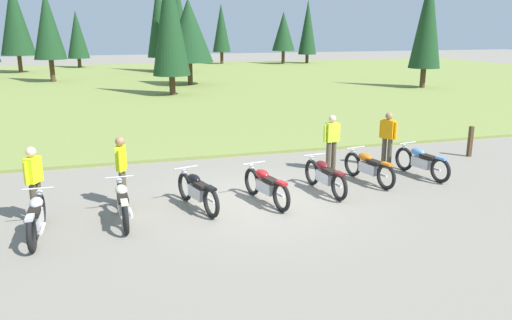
{
  "coord_description": "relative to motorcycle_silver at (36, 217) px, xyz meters",
  "views": [
    {
      "loc": [
        -3.5,
        -11.27,
        4.16
      ],
      "look_at": [
        0.0,
        0.6,
        0.9
      ],
      "focal_mm": 35.6,
      "sensor_mm": 36.0,
      "label": 1
    }
  ],
  "objects": [
    {
      "name": "grass_moorland",
      "position": [
        5.04,
        27.28,
        -0.39
      ],
      "size": [
        80.0,
        44.0,
        0.1
      ],
      "primitive_type": "cube",
      "color": "olive",
      "rests_on": "ground"
    },
    {
      "name": "forest_treeline",
      "position": [
        2.35,
        33.64,
        3.88
      ],
      "size": [
        42.6,
        28.66,
        8.23
      ],
      "color": "#47331E",
      "rests_on": "ground"
    },
    {
      "name": "rider_with_back_turned",
      "position": [
        7.8,
        2.9,
        0.51
      ],
      "size": [
        0.55,
        0.26,
        1.67
      ],
      "color": "#4C4233",
      "rests_on": "ground"
    },
    {
      "name": "motorcycle_sky_blue",
      "position": [
        10.03,
        1.61,
        0.0
      ],
      "size": [
        0.7,
        2.08,
        0.88
      ],
      "color": "black",
      "rests_on": "ground"
    },
    {
      "name": "motorcycle_silver",
      "position": [
        0.0,
        0.0,
        0.0
      ],
      "size": [
        0.62,
        2.1,
        0.88
      ],
      "color": "black",
      "rests_on": "ground"
    },
    {
      "name": "motorcycle_cream",
      "position": [
        1.7,
        0.39,
        0.0
      ],
      "size": [
        0.62,
        2.1,
        0.88
      ],
      "color": "black",
      "rests_on": "ground"
    },
    {
      "name": "rider_checking_bike",
      "position": [
        9.63,
        2.83,
        0.51
      ],
      "size": [
        0.39,
        0.46,
        1.67
      ],
      "color": "#4C4233",
      "rests_on": "ground"
    },
    {
      "name": "ground_plane",
      "position": [
        5.04,
        0.8,
        -0.44
      ],
      "size": [
        140.0,
        140.0,
        0.0
      ],
      "primitive_type": "plane",
      "color": "gray"
    },
    {
      "name": "motorcycle_orange",
      "position": [
        8.29,
        1.51,
        0.0
      ],
      "size": [
        0.71,
        2.08,
        0.88
      ],
      "color": "black",
      "rests_on": "ground"
    },
    {
      "name": "motorcycle_black",
      "position": [
        3.42,
        0.78,
        0.0
      ],
      "size": [
        0.8,
        2.05,
        0.88
      ],
      "color": "black",
      "rests_on": "ground"
    },
    {
      "name": "rider_near_row_end",
      "position": [
        1.76,
        1.54,
        0.51
      ],
      "size": [
        0.27,
        0.54,
        1.67
      ],
      "color": "#4C4233",
      "rests_on": "ground"
    },
    {
      "name": "trail_marker_post",
      "position": [
        12.91,
        3.16,
        0.07
      ],
      "size": [
        0.12,
        0.12,
        1.01
      ],
      "primitive_type": "cube",
      "color": "#47331E",
      "rests_on": "ground"
    },
    {
      "name": "motorcycle_maroon",
      "position": [
        6.79,
        1.06,
        0.0
      ],
      "size": [
        0.62,
        2.1,
        0.88
      ],
      "color": "black",
      "rests_on": "ground"
    },
    {
      "name": "rider_in_hivis_vest",
      "position": [
        -0.11,
        1.02,
        0.51
      ],
      "size": [
        0.37,
        0.49,
        1.67
      ],
      "color": "#4C4233",
      "rests_on": "ground"
    },
    {
      "name": "motorcycle_red",
      "position": [
        5.08,
        0.71,
        0.0
      ],
      "size": [
        0.74,
        2.07,
        0.88
      ],
      "color": "black",
      "rests_on": "ground"
    }
  ]
}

